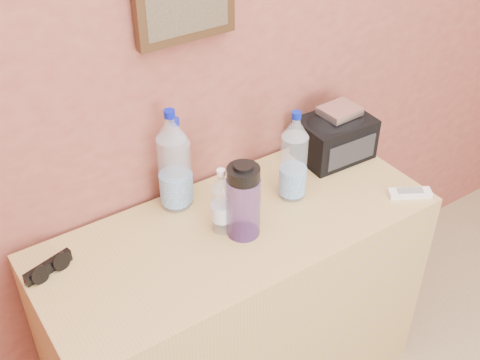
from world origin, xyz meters
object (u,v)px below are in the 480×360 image
pet_small (222,204)px  pet_large_d (294,160)px  nalgene_bottle (243,200)px  sunglasses (48,267)px  ac_remote (410,193)px  dresser (238,312)px  pet_large_b (173,165)px  foil_packet (340,111)px  pet_large_c (178,167)px  toiletry_bag (335,136)px

pet_small → pet_large_d: bearing=3.3°
nalgene_bottle → sunglasses: 0.57m
ac_remote → dresser: bearing=-168.7°
pet_large_b → foil_packet: pet_large_b is taller
dresser → nalgene_bottle: size_ratio=5.07×
dresser → nalgene_bottle: (-0.00, -0.03, 0.50)m
pet_large_c → foil_packet: size_ratio=2.45×
dresser → foil_packet: foil_packet is taller
dresser → foil_packet: 0.76m
dresser → pet_small: size_ratio=5.71×
pet_large_b → toiletry_bag: bearing=-6.4°
pet_large_d → toiletry_bag: size_ratio=1.24×
pet_large_b → pet_large_c: (0.02, 0.01, -0.02)m
nalgene_bottle → pet_large_d: bearing=15.3°
sunglasses → foil_packet: 1.05m
dresser → pet_large_c: pet_large_c is taller
ac_remote → pet_small: bearing=-168.7°
ac_remote → foil_packet: 0.36m
toiletry_bag → pet_large_d: bearing=-156.8°
dresser → pet_large_b: size_ratio=3.63×
sunglasses → toiletry_bag: toiletry_bag is taller
pet_large_d → pet_small: bearing=-176.7°
pet_large_b → ac_remote: pet_large_b is taller
toiletry_bag → pet_large_b: bearing=176.1°
pet_large_b → sunglasses: size_ratio=2.35×
pet_large_b → nalgene_bottle: (0.10, -0.23, -0.03)m
pet_large_c → foil_packet: pet_large_c is taller
ac_remote → pet_large_b: bearing=179.6°
pet_small → foil_packet: size_ratio=1.74×
pet_large_c → pet_large_d: bearing=-28.4°
dresser → toiletry_bag: 0.69m
dresser → ac_remote: 0.70m
pet_large_b → dresser: bearing=-62.4°
nalgene_bottle → ac_remote: bearing=-15.5°
pet_small → nalgene_bottle: 0.07m
pet_large_b → foil_packet: (0.60, -0.07, 0.03)m
pet_large_c → sunglasses: 0.47m
pet_large_b → pet_large_d: size_ratio=1.11×
nalgene_bottle → sunglasses: nalgene_bottle is taller
dresser → pet_large_d: (0.23, 0.03, 0.52)m
sunglasses → foil_packet: bearing=-15.4°
pet_large_c → pet_small: size_ratio=1.41×
nalgene_bottle → foil_packet: size_ratio=1.96×
pet_large_d → pet_large_b: bearing=153.6°
sunglasses → toiletry_bag: bearing=-15.2°
pet_large_b → nalgene_bottle: bearing=-66.2°
dresser → pet_small: pet_small is taller
toiletry_bag → foil_packet: foil_packet is taller
dresser → sunglasses: size_ratio=8.54×
pet_large_d → foil_packet: size_ratio=2.47×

